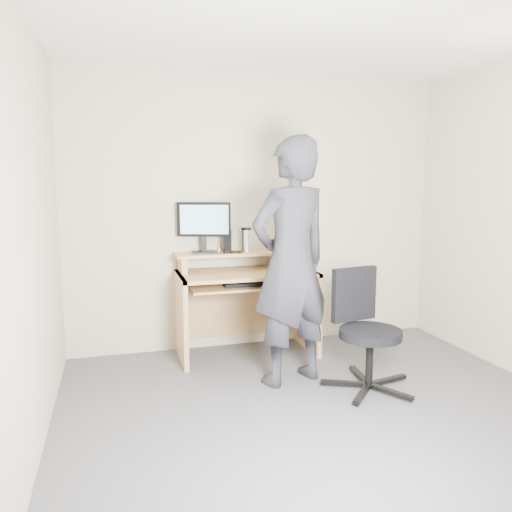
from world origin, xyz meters
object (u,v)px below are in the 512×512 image
desk (244,293)px  person (291,262)px  monitor (204,223)px  office_chair (364,325)px

desk → person: (0.17, -0.76, 0.39)m
monitor → person: (0.51, -0.85, -0.24)m
monitor → desk: bearing=3.1°
office_chair → person: person is taller
monitor → office_chair: monitor is taller
office_chair → desk: bearing=111.9°
desk → monitor: bearing=165.7°
office_chair → monitor: bearing=121.1°
desk → person: bearing=-77.7°
desk → person: person is taller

